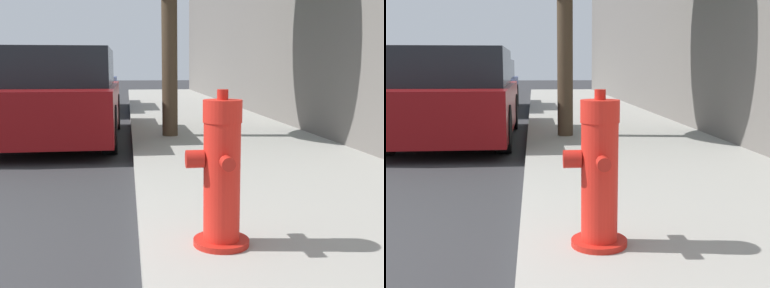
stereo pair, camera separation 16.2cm
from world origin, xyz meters
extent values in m
cube|color=#99968E|center=(3.56, 0.00, 0.06)|extent=(2.85, 40.00, 0.13)
cylinder|color=red|center=(2.62, 0.05, 0.15)|extent=(0.34, 0.34, 0.04)
cylinder|color=red|center=(2.62, 0.05, 0.51)|extent=(0.22, 0.22, 0.70)
cylinder|color=red|center=(2.62, 0.05, 0.93)|extent=(0.23, 0.23, 0.13)
cylinder|color=red|center=(2.62, 0.05, 1.02)|extent=(0.06, 0.06, 0.06)
cylinder|color=red|center=(2.62, -0.10, 0.65)|extent=(0.08, 0.09, 0.08)
cylinder|color=red|center=(2.62, 0.21, 0.65)|extent=(0.08, 0.09, 0.08)
cylinder|color=red|center=(2.46, 0.05, 0.65)|extent=(0.10, 0.10, 0.10)
cube|color=maroon|center=(1.03, 5.24, 0.54)|extent=(1.75, 4.23, 0.71)
cube|color=black|center=(1.03, 5.07, 1.17)|extent=(1.61, 2.33, 0.57)
cylinder|color=black|center=(0.24, 6.55, 0.33)|extent=(0.20, 0.67, 0.67)
cylinder|color=black|center=(1.83, 6.55, 0.33)|extent=(0.20, 0.67, 0.67)
cylinder|color=black|center=(1.83, 3.93, 0.33)|extent=(0.20, 0.67, 0.67)
cube|color=navy|center=(0.92, 10.62, 0.53)|extent=(1.69, 4.51, 0.70)
cube|color=black|center=(0.92, 10.44, 1.12)|extent=(1.55, 2.48, 0.49)
cylinder|color=black|center=(0.15, 12.02, 0.33)|extent=(0.20, 0.66, 0.66)
cylinder|color=black|center=(1.68, 12.02, 0.33)|extent=(0.20, 0.66, 0.66)
cylinder|color=black|center=(0.15, 9.22, 0.33)|extent=(0.20, 0.66, 0.66)
cylinder|color=black|center=(1.68, 9.22, 0.33)|extent=(0.20, 0.66, 0.66)
cylinder|color=#423323|center=(2.72, 4.72, 1.59)|extent=(0.24, 0.24, 2.92)
camera|label=1|loc=(2.08, -2.65, 1.18)|focal=45.00mm
camera|label=2|loc=(2.24, -2.66, 1.18)|focal=45.00mm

